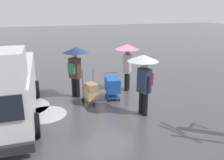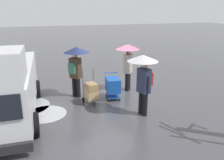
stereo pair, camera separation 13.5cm
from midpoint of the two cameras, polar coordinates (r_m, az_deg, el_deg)
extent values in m
plane|color=#4C4C51|center=(9.81, -0.09, -3.90)|extent=(90.00, 90.00, 0.00)
cylinder|color=silver|center=(9.33, -20.47, -6.16)|extent=(1.83, 1.83, 0.01)
cylinder|color=silver|center=(8.47, -15.78, -8.11)|extent=(1.46, 1.46, 0.01)
cube|color=white|center=(8.38, -25.15, -1.63)|extent=(2.26, 5.31, 1.40)
cylinder|color=black|center=(7.04, -18.26, -10.50)|extent=(0.28, 0.73, 0.72)
cylinder|color=black|center=(10.02, -17.86, -2.11)|extent=(0.28, 0.73, 0.72)
cube|color=#1951B2|center=(9.27, 0.60, -1.22)|extent=(0.63, 0.83, 0.56)
cube|color=#1951B2|center=(9.43, 0.59, -3.88)|extent=(0.57, 0.75, 0.04)
cylinder|color=#1951B2|center=(9.55, 0.11, 1.84)|extent=(0.58, 0.12, 0.04)
sphere|color=black|center=(9.23, 2.24, -4.97)|extent=(0.10, 0.10, 0.10)
sphere|color=black|center=(9.15, -0.31, -5.16)|extent=(0.10, 0.10, 0.10)
sphere|color=black|center=(9.78, 1.44, -3.65)|extent=(0.10, 0.10, 0.10)
sphere|color=black|center=(9.70, -0.97, -3.82)|extent=(0.10, 0.10, 0.10)
cube|color=#515156|center=(8.93, -4.65, -4.66)|extent=(0.57, 0.67, 0.03)
cylinder|color=#515156|center=(9.08, -4.24, -0.57)|extent=(0.04, 0.04, 1.10)
cylinder|color=#515156|center=(8.92, -6.81, -0.98)|extent=(0.04, 0.04, 1.10)
cylinder|color=black|center=(9.32, -4.03, -4.45)|extent=(0.08, 0.21, 0.20)
cylinder|color=black|center=(9.14, -6.78, -4.96)|extent=(0.08, 0.21, 0.20)
cube|color=tan|center=(8.86, -4.68, -3.54)|extent=(0.46, 0.53, 0.34)
cube|color=#A37F51|center=(8.76, -4.73, -1.68)|extent=(0.44, 0.56, 0.27)
cylinder|color=black|center=(7.97, 8.68, -6.06)|extent=(0.18, 0.18, 0.82)
cylinder|color=black|center=(8.11, 7.74, -5.61)|extent=(0.18, 0.18, 0.82)
cube|color=#282D47|center=(7.75, 8.47, -0.18)|extent=(0.38, 0.49, 0.84)
sphere|color=beige|center=(7.61, 8.64, 3.71)|extent=(0.22, 0.22, 0.22)
cylinder|color=#282D47|center=(7.59, 9.75, -1.03)|extent=(0.10, 0.10, 0.55)
cylinder|color=#282D47|center=(7.81, 7.55, 1.67)|extent=(0.32, 0.17, 0.50)
cylinder|color=#333338|center=(7.72, 8.10, 2.70)|extent=(0.02, 0.02, 0.86)
cone|color=white|center=(7.64, 8.22, 5.46)|extent=(1.04, 1.04, 0.22)
sphere|color=#333338|center=(7.61, 8.26, 6.42)|extent=(0.04, 0.04, 0.04)
cube|color=maroon|center=(7.87, 9.57, 0.34)|extent=(0.23, 0.33, 0.44)
cylinder|color=black|center=(10.47, 4.49, -0.20)|extent=(0.18, 0.18, 0.82)
cylinder|color=black|center=(10.28, 4.15, -0.51)|extent=(0.18, 0.18, 0.82)
cube|color=#B2A899|center=(10.16, 4.43, 4.11)|extent=(0.50, 0.51, 0.84)
sphere|color=tan|center=(10.05, 4.50, 7.11)|extent=(0.22, 0.22, 0.22)
cylinder|color=#B2A899|center=(10.41, 4.87, 4.14)|extent=(0.10, 0.10, 0.55)
cylinder|color=#B2A899|center=(9.94, 4.25, 5.12)|extent=(0.29, 0.28, 0.50)
cylinder|color=#333338|center=(9.98, 4.30, 6.12)|extent=(0.02, 0.02, 0.86)
cone|color=#E0668E|center=(9.92, 4.35, 8.27)|extent=(1.04, 1.04, 0.22)
sphere|color=#333338|center=(9.90, 4.37, 9.02)|extent=(0.04, 0.04, 0.04)
cylinder|color=black|center=(9.74, -8.97, -1.71)|extent=(0.18, 0.18, 0.82)
cylinder|color=black|center=(9.62, -8.02, -1.90)|extent=(0.18, 0.18, 0.82)
cube|color=#473323|center=(9.45, -8.72, 2.96)|extent=(0.50, 0.52, 0.84)
sphere|color=beige|center=(9.33, -8.87, 6.18)|extent=(0.22, 0.22, 0.22)
cylinder|color=#473323|center=(9.61, -9.94, 2.85)|extent=(0.10, 0.10, 0.55)
cylinder|color=#473323|center=(9.30, -7.82, 4.18)|extent=(0.29, 0.28, 0.50)
cylinder|color=#333338|center=(9.30, -8.33, 5.16)|extent=(0.02, 0.02, 0.86)
cone|color=navy|center=(9.23, -8.44, 7.47)|extent=(1.04, 1.04, 0.22)
sphere|color=#333338|center=(9.21, -8.47, 8.27)|extent=(0.04, 0.04, 0.04)
cube|color=#33664C|center=(9.28, -9.48, 2.93)|extent=(0.32, 0.33, 0.44)
camera|label=1|loc=(0.07, -89.54, 0.14)|focal=36.65mm
camera|label=2|loc=(0.07, 90.46, -0.14)|focal=36.65mm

